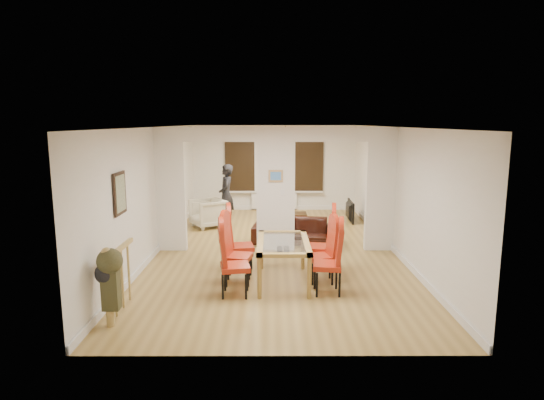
{
  "coord_description": "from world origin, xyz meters",
  "views": [
    {
      "loc": [
        -0.09,
        -9.43,
        2.71
      ],
      "look_at": [
        -0.08,
        0.6,
        0.97
      ],
      "focal_mm": 30.0,
      "sensor_mm": 36.0,
      "label": 1
    }
  ],
  "objects_px": {
    "armchair": "(208,213)",
    "bowl": "(278,213)",
    "coffee_table": "(287,218)",
    "dining_chair_lb": "(238,252)",
    "dining_table": "(283,262)",
    "television": "(347,211)",
    "dining_chair_la": "(235,262)",
    "dining_chair_rb": "(322,253)",
    "dining_chair_ra": "(327,260)",
    "dining_chair_lc": "(241,242)",
    "person": "(226,195)",
    "dining_chair_rc": "(321,243)",
    "sofa": "(295,231)",
    "bottle": "(283,208)"
  },
  "relations": [
    {
      "from": "dining_chair_ra",
      "to": "dining_chair_la",
      "type": "bearing_deg",
      "value": -169.61
    },
    {
      "from": "dining_chair_rc",
      "to": "coffee_table",
      "type": "height_order",
      "value": "dining_chair_rc"
    },
    {
      "from": "television",
      "to": "sofa",
      "type": "bearing_deg",
      "value": 146.88
    },
    {
      "from": "coffee_table",
      "to": "bowl",
      "type": "distance_m",
      "value": 0.31
    },
    {
      "from": "coffee_table",
      "to": "dining_chair_lc",
      "type": "bearing_deg",
      "value": -103.15
    },
    {
      "from": "dining_table",
      "to": "dining_chair_la",
      "type": "distance_m",
      "value": 0.98
    },
    {
      "from": "armchair",
      "to": "person",
      "type": "height_order",
      "value": "person"
    },
    {
      "from": "dining_chair_rb",
      "to": "person",
      "type": "distance_m",
      "value": 4.79
    },
    {
      "from": "dining_chair_lc",
      "to": "dining_chair_lb",
      "type": "bearing_deg",
      "value": -101.59
    },
    {
      "from": "television",
      "to": "dining_chair_la",
      "type": "bearing_deg",
      "value": 155.4
    },
    {
      "from": "dining_chair_ra",
      "to": "television",
      "type": "height_order",
      "value": "dining_chair_ra"
    },
    {
      "from": "dining_chair_lc",
      "to": "armchair",
      "type": "xyz_separation_m",
      "value": [
        -1.09,
        3.63,
        -0.2
      ]
    },
    {
      "from": "dining_chair_la",
      "to": "dining_chair_lc",
      "type": "distance_m",
      "value": 1.11
    },
    {
      "from": "coffee_table",
      "to": "bottle",
      "type": "relative_size",
      "value": 3.55
    },
    {
      "from": "bottle",
      "to": "bowl",
      "type": "height_order",
      "value": "bottle"
    },
    {
      "from": "coffee_table",
      "to": "television",
      "type": "bearing_deg",
      "value": 5.11
    },
    {
      "from": "sofa",
      "to": "bottle",
      "type": "relative_size",
      "value": 6.19
    },
    {
      "from": "dining_chair_rb",
      "to": "sofa",
      "type": "xyz_separation_m",
      "value": [
        -0.33,
        2.57,
        -0.24
      ]
    },
    {
      "from": "dining_table",
      "to": "armchair",
      "type": "xyz_separation_m",
      "value": [
        -1.84,
        4.16,
        0.0
      ]
    },
    {
      "from": "dining_chair_lc",
      "to": "dining_chair_ra",
      "type": "distance_m",
      "value": 1.77
    },
    {
      "from": "dining_chair_lb",
      "to": "dining_chair_rb",
      "type": "height_order",
      "value": "dining_chair_lb"
    },
    {
      "from": "dining_chair_lc",
      "to": "dining_chair_la",
      "type": "bearing_deg",
      "value": -101.26
    },
    {
      "from": "dining_chair_lb",
      "to": "bowl",
      "type": "relative_size",
      "value": 5.03
    },
    {
      "from": "dining_chair_rc",
      "to": "sofa",
      "type": "relative_size",
      "value": 0.6
    },
    {
      "from": "dining_table",
      "to": "bowl",
      "type": "bearing_deg",
      "value": 90.35
    },
    {
      "from": "coffee_table",
      "to": "dining_chair_la",
      "type": "bearing_deg",
      "value": -100.62
    },
    {
      "from": "armchair",
      "to": "bowl",
      "type": "bearing_deg",
      "value": 71.71
    },
    {
      "from": "dining_chair_la",
      "to": "dining_chair_rb",
      "type": "xyz_separation_m",
      "value": [
        1.43,
        0.6,
        -0.03
      ]
    },
    {
      "from": "dining_chair_la",
      "to": "armchair",
      "type": "relative_size",
      "value": 1.37
    },
    {
      "from": "dining_chair_lb",
      "to": "person",
      "type": "xyz_separation_m",
      "value": [
        -0.61,
        4.4,
        0.26
      ]
    },
    {
      "from": "dining_chair_ra",
      "to": "dining_table",
      "type": "bearing_deg",
      "value": 151.52
    },
    {
      "from": "dining_chair_rc",
      "to": "person",
      "type": "bearing_deg",
      "value": 124.61
    },
    {
      "from": "dining_chair_lb",
      "to": "bottle",
      "type": "bearing_deg",
      "value": 90.94
    },
    {
      "from": "dining_table",
      "to": "sofa",
      "type": "xyz_separation_m",
      "value": [
        0.33,
        2.6,
        -0.09
      ]
    },
    {
      "from": "dining_chair_lb",
      "to": "dining_chair_rb",
      "type": "distance_m",
      "value": 1.42
    },
    {
      "from": "dining_chair_lb",
      "to": "dining_chair_lc",
      "type": "relative_size",
      "value": 0.99
    },
    {
      "from": "dining_chair_ra",
      "to": "person",
      "type": "xyz_separation_m",
      "value": [
        -2.07,
        4.84,
        0.26
      ]
    },
    {
      "from": "dining_table",
      "to": "dining_chair_ra",
      "type": "bearing_deg",
      "value": -35.64
    },
    {
      "from": "dining_chair_la",
      "to": "dining_chair_ra",
      "type": "height_order",
      "value": "dining_chair_la"
    },
    {
      "from": "sofa",
      "to": "person",
      "type": "distance_m",
      "value": 2.51
    },
    {
      "from": "dining_chair_la",
      "to": "bottle",
      "type": "xyz_separation_m",
      "value": [
        0.89,
        5.23,
        -0.15
      ]
    },
    {
      "from": "dining_chair_lc",
      "to": "person",
      "type": "bearing_deg",
      "value": 88.82
    },
    {
      "from": "dining_chair_la",
      "to": "coffee_table",
      "type": "xyz_separation_m",
      "value": [
        0.99,
        5.29,
        -0.42
      ]
    },
    {
      "from": "armchair",
      "to": "coffee_table",
      "type": "bearing_deg",
      "value": 73.26
    },
    {
      "from": "dining_chair_ra",
      "to": "bowl",
      "type": "distance_m",
      "value": 5.14
    },
    {
      "from": "dining_chair_rb",
      "to": "armchair",
      "type": "bearing_deg",
      "value": 108.95
    },
    {
      "from": "dining_chair_rb",
      "to": "sofa",
      "type": "bearing_deg",
      "value": 85.0
    },
    {
      "from": "dining_chair_rc",
      "to": "bottle",
      "type": "distance_m",
      "value": 4.22
    },
    {
      "from": "armchair",
      "to": "bowl",
      "type": "xyz_separation_m",
      "value": [
        1.82,
        0.43,
        -0.09
      ]
    },
    {
      "from": "dining_chair_lb",
      "to": "armchair",
      "type": "bearing_deg",
      "value": 115.91
    }
  ]
}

